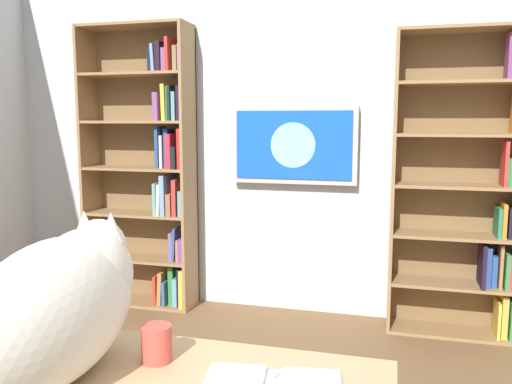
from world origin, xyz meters
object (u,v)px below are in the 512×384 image
at_px(bookshelf_right, 152,171).
at_px(cat, 65,299).
at_px(coffee_mug, 157,343).
at_px(bookshelf_left, 478,189).
at_px(wall_mounted_tv, 294,145).

relative_size(bookshelf_right, cat, 2.94).
height_order(cat, coffee_mug, cat).
xyz_separation_m(bookshelf_left, bookshelf_right, (2.27, 0.00, 0.06)).
distance_m(wall_mounted_tv, coffee_mug, 2.49).
xyz_separation_m(bookshelf_left, coffee_mug, (1.10, 2.37, -0.14)).
bearing_deg(wall_mounted_tv, bookshelf_left, 176.08).
distance_m(bookshelf_right, wall_mounted_tv, 1.08).
xyz_separation_m(bookshelf_right, coffee_mug, (-1.17, 2.37, -0.20)).
bearing_deg(bookshelf_left, coffee_mug, 65.05).
height_order(bookshelf_right, coffee_mug, bookshelf_right).
distance_m(bookshelf_left, bookshelf_right, 2.27).
bearing_deg(coffee_mug, wall_mounted_tv, -87.37).
relative_size(bookshelf_right, coffee_mug, 21.71).
relative_size(bookshelf_left, coffee_mug, 20.47).
bearing_deg(bookshelf_right, coffee_mug, 116.33).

